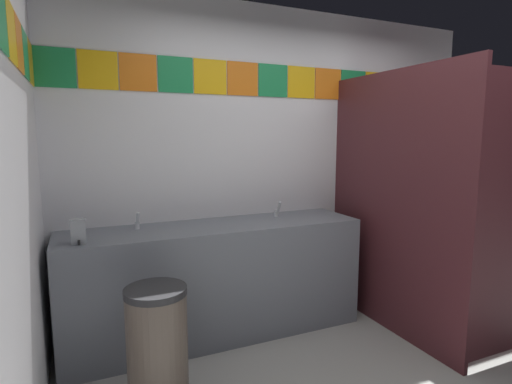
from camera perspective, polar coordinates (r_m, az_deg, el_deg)
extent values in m
cube|color=silver|center=(3.64, 4.01, 4.17)|extent=(3.90, 0.08, 2.64)
cube|color=#1E8C4C|center=(3.20, -26.61, 15.49)|extent=(0.27, 0.01, 0.27)
cube|color=yellow|center=(3.21, -21.45, 15.77)|extent=(0.27, 0.01, 0.27)
cube|color=orange|center=(3.23, -16.32, 15.93)|extent=(0.27, 0.01, 0.27)
cube|color=#1E8C4C|center=(3.28, -11.31, 15.96)|extent=(0.27, 0.01, 0.27)
cube|color=yellow|center=(3.36, -6.48, 15.89)|extent=(0.27, 0.01, 0.27)
cube|color=orange|center=(3.45, -1.89, 15.72)|extent=(0.27, 0.01, 0.27)
cube|color=#1E8C4C|center=(3.56, 2.42, 15.47)|extent=(0.27, 0.01, 0.27)
cube|color=yellow|center=(3.69, 6.44, 15.16)|extent=(0.27, 0.01, 0.27)
cube|color=orange|center=(3.84, 10.16, 14.81)|extent=(0.27, 0.01, 0.27)
cube|color=#1E8C4C|center=(4.00, 13.58, 14.44)|extent=(0.27, 0.01, 0.27)
cube|color=yellow|center=(4.17, 16.71, 14.05)|extent=(0.27, 0.01, 0.27)
cube|color=orange|center=(4.36, 19.58, 13.66)|extent=(0.27, 0.01, 0.27)
cube|color=#1E8C4C|center=(4.55, 22.20, 13.27)|extent=(0.27, 0.01, 0.27)
cube|color=yellow|center=(4.75, 24.60, 12.89)|extent=(0.27, 0.01, 0.27)
cube|color=#1E8C4C|center=(1.97, -32.46, 20.37)|extent=(0.01, 0.27, 0.27)
cube|color=yellow|center=(2.25, -31.36, 18.77)|extent=(0.01, 0.27, 0.27)
cube|color=orange|center=(2.52, -30.51, 17.51)|extent=(0.01, 0.27, 0.27)
cube|color=#1E8C4C|center=(2.80, -29.84, 16.50)|extent=(0.01, 0.27, 0.27)
cube|color=yellow|center=(3.08, -29.30, 15.66)|extent=(0.01, 0.27, 0.27)
cube|color=slate|center=(3.24, -5.55, -12.31)|extent=(2.29, 0.57, 0.88)
cube|color=slate|center=(3.38, -7.08, -4.42)|extent=(2.29, 0.03, 0.08)
cylinder|color=white|center=(2.98, -16.04, -6.66)|extent=(0.34, 0.34, 0.10)
cylinder|color=white|center=(3.32, 3.97, -4.85)|extent=(0.34, 0.34, 0.10)
cylinder|color=silver|center=(3.09, -16.46, -4.60)|extent=(0.04, 0.04, 0.05)
cylinder|color=silver|center=(3.03, -16.38, -3.51)|extent=(0.02, 0.06, 0.09)
cylinder|color=silver|center=(3.43, 2.89, -3.08)|extent=(0.04, 0.04, 0.05)
cylinder|color=silver|center=(3.37, 3.28, -2.06)|extent=(0.02, 0.06, 0.09)
cube|color=gray|center=(2.79, -23.84, -5.16)|extent=(0.09, 0.07, 0.16)
cylinder|color=black|center=(2.76, -23.77, -6.57)|extent=(0.02, 0.02, 0.03)
cube|color=#471E23|center=(3.35, 18.71, -1.57)|extent=(0.04, 1.49, 2.06)
cylinder|color=silver|center=(2.87, 28.91, -1.62)|extent=(0.02, 0.02, 0.10)
cylinder|color=white|center=(4.20, 21.66, -11.53)|extent=(0.38, 0.38, 0.40)
torus|color=white|center=(4.13, 21.81, -8.71)|extent=(0.39, 0.39, 0.05)
cube|color=white|center=(4.24, 19.89, -6.04)|extent=(0.34, 0.17, 0.34)
cylinder|color=brown|center=(2.57, -13.76, -20.80)|extent=(0.35, 0.35, 0.67)
cylinder|color=#262628|center=(2.43, -14.05, -13.47)|extent=(0.36, 0.36, 0.04)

